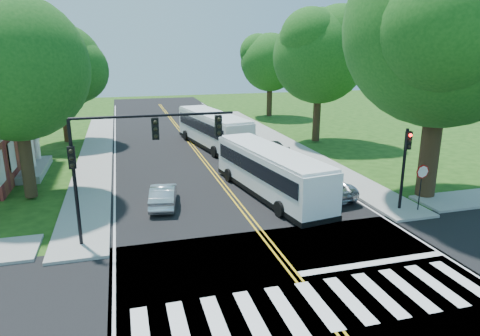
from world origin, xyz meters
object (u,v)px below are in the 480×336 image
object	(u,v)px
bus_follow	(213,129)
hatchback	(163,195)
bus_lead	(270,171)
dark_sedan	(272,149)
signal_nw	(129,148)
signal_ne	(405,158)
suv	(319,184)

from	to	relation	value
bus_follow	hatchback	bearing A→B (deg)	57.87
bus_follow	bus_lead	bearing A→B (deg)	82.81
bus_lead	dark_sedan	distance (m)	9.59
signal_nw	dark_sedan	distance (m)	17.98
bus_lead	bus_follow	bearing A→B (deg)	-96.57
bus_lead	dark_sedan	world-z (taller)	bus_lead
signal_nw	signal_ne	bearing A→B (deg)	0.05
suv	dark_sedan	xyz separation A→B (m)	(0.53, 9.88, -0.04)
bus_lead	dark_sedan	bearing A→B (deg)	-119.26
signal_nw	hatchback	size ratio (longest dim) A/B	1.86
signal_ne	hatchback	size ratio (longest dim) A/B	1.14
hatchback	dark_sedan	bearing A→B (deg)	-126.99
signal_nw	bus_follow	xyz separation A→B (m)	(7.57, 18.16, -2.74)
bus_follow	signal_ne	bearing A→B (deg)	100.28
signal_nw	bus_lead	distance (m)	9.66
bus_follow	hatchback	xyz separation A→B (m)	(-5.83, -13.91, -0.99)
bus_lead	hatchback	size ratio (longest dim) A/B	2.89
bus_lead	suv	bearing A→B (deg)	152.83
hatchback	suv	size ratio (longest dim) A/B	0.76
signal_nw	bus_lead	bearing A→B (deg)	28.62
bus_lead	suv	xyz separation A→B (m)	(2.81, -0.94, -0.78)
dark_sedan	hatchback	bearing A→B (deg)	46.90
dark_sedan	signal_ne	bearing A→B (deg)	104.80
bus_lead	bus_follow	xyz separation A→B (m)	(-0.52, 13.74, 0.14)
signal_ne	bus_lead	xyz separation A→B (m)	(-5.96, 4.41, -1.47)
signal_nw	hatchback	distance (m)	5.92
signal_nw	dark_sedan	world-z (taller)	signal_nw
signal_ne	suv	xyz separation A→B (m)	(-3.15, 3.47, -2.25)
hatchback	suv	distance (m)	9.20
bus_lead	dark_sedan	xyz separation A→B (m)	(3.35, 8.94, -0.83)
signal_ne	bus_follow	xyz separation A→B (m)	(-6.48, 18.15, -1.33)
signal_ne	bus_lead	size ratio (longest dim) A/B	0.40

